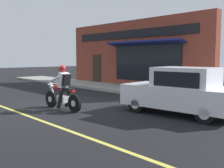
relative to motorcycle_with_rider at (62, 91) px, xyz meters
The scene contains 6 objects.
ground_plane 1.11m from the motorcycle_with_rider, 62.66° to the left, with size 80.00×80.00×0.00m, color black.
sidewalk_curb 6.93m from the motorcycle_with_rider, 33.18° to the left, with size 2.60×22.00×0.14m, color gray.
storefront_building 8.17m from the motorcycle_with_rider, 24.80° to the left, with size 1.25×11.39×4.20m.
motorcycle_with_rider is the anchor object (origin of this frame).
car_hatchback 4.14m from the motorcycle_with_rider, 53.75° to the right, with size 2.01×3.92×1.57m.
fire_hydrant 6.94m from the motorcycle_with_rider, 14.18° to the right, with size 0.36×0.24×0.88m.
Camera 1 is at (-5.49, -8.86, 1.88)m, focal length 42.00 mm.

